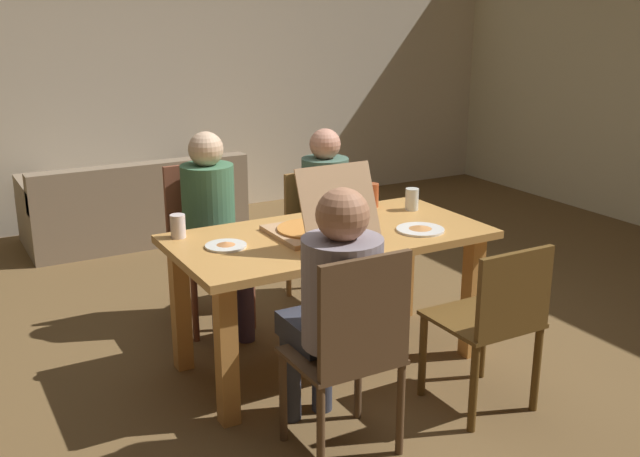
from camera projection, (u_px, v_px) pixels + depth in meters
The scene contains 18 objects.
ground_plane at pixel (329, 361), 4.17m from camera, with size 20.00×20.00×0.00m, color brown.
back_wall at pixel (139, 72), 6.61m from camera, with size 7.60×0.12×2.66m, color beige.
dining_table at pixel (329, 255), 3.98m from camera, with size 1.67×0.85×0.75m.
chair_0 at pixel (353, 345), 3.13m from camera, with size 0.45×0.40×0.96m.
person_0 at pixel (335, 296), 3.20m from camera, with size 0.35×0.55×1.20m.
chair_1 at pixel (204, 237), 4.59m from camera, with size 0.42×0.44×0.97m.
person_1 at pixel (213, 218), 4.41m from camera, with size 0.31×0.54×1.20m.
chair_2 at pixel (319, 227), 4.95m from camera, with size 0.41×0.40×0.85m.
person_2 at pixel (330, 205), 4.77m from camera, with size 0.30×0.51×1.16m.
chair_3 at pixel (494, 319), 3.52m from camera, with size 0.45×0.44×0.85m.
pizza_box_0 at pixel (316, 227), 3.87m from camera, with size 0.41×0.57×0.41m.
plate_0 at pixel (420, 229), 3.98m from camera, with size 0.26×0.26×0.03m.
plate_1 at pixel (226, 245), 3.72m from camera, with size 0.21×0.21×0.03m.
drinking_glass_0 at pixel (412, 199), 4.37m from camera, with size 0.08×0.08×0.13m, color silver.
drinking_glass_1 at pixel (353, 204), 4.26m from camera, with size 0.08×0.08×0.13m, color #BA4A2C.
drinking_glass_2 at pixel (178, 226), 3.85m from camera, with size 0.08×0.08×0.12m, color silver.
drinking_glass_3 at pixel (372, 195), 4.43m from camera, with size 0.08×0.08×0.14m, color #B44D26.
couch at pixel (135, 209), 6.26m from camera, with size 1.75×0.82×0.70m.
Camera 1 is at (-1.88, -3.27, 1.92)m, focal length 41.89 mm.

